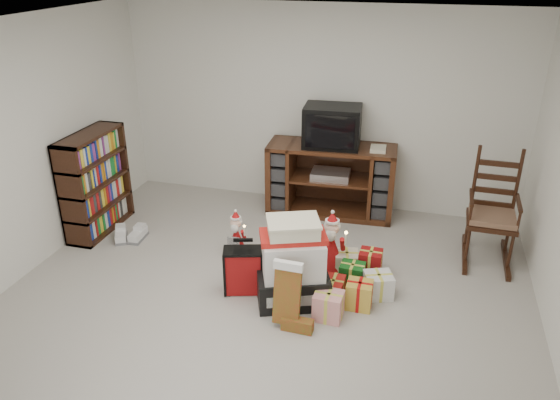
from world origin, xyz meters
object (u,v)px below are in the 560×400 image
object	(u,v)px
santa_figurine	(331,248)
mrs_claus_figurine	(237,238)
bookshelf	(96,184)
sneaker_pair	(130,235)
teddy_bear	(305,278)
crt_television	(332,126)
tv_stand	(331,180)
red_suitcase	(244,271)
gift_cluster	(354,281)
gift_pile	(293,267)
rocking_chair	(490,221)

from	to	relation	value
santa_figurine	mrs_claus_figurine	xyz separation A→B (m)	(-1.04, 0.03, -0.05)
bookshelf	sneaker_pair	bearing A→B (deg)	-18.64
teddy_bear	santa_figurine	bearing A→B (deg)	69.71
santa_figurine	crt_television	bearing A→B (deg)	101.65
tv_stand	santa_figurine	xyz separation A→B (m)	(0.27, -1.37, -0.19)
teddy_bear	crt_television	distance (m)	2.07
bookshelf	sneaker_pair	size ratio (longest dim) A/B	2.99
sneaker_pair	tv_stand	bearing A→B (deg)	13.93
tv_stand	red_suitcase	distance (m)	2.04
teddy_bear	mrs_claus_figurine	world-z (taller)	mrs_claus_figurine
mrs_claus_figurine	gift_cluster	size ratio (longest dim) A/B	0.51
gift_pile	gift_cluster	world-z (taller)	gift_pile
rocking_chair	santa_figurine	bearing A→B (deg)	-153.49
red_suitcase	mrs_claus_figurine	world-z (taller)	red_suitcase
rocking_chair	crt_television	bearing A→B (deg)	162.59
rocking_chair	sneaker_pair	xyz separation A→B (m)	(-3.92, -0.71, -0.37)
sneaker_pair	crt_television	xyz separation A→B (m)	(2.07, 1.33, 1.08)
sneaker_pair	teddy_bear	bearing A→B (deg)	-31.26
teddy_bear	mrs_claus_figurine	xyz separation A→B (m)	(-0.87, 0.48, 0.06)
gift_pile	crt_television	distance (m)	2.12
bookshelf	mrs_claus_figurine	bearing A→B (deg)	-5.11
tv_stand	rocking_chair	bearing A→B (deg)	-22.21
tv_stand	teddy_bear	world-z (taller)	tv_stand
teddy_bear	crt_television	world-z (taller)	crt_television
gift_cluster	santa_figurine	bearing A→B (deg)	132.14
tv_stand	rocking_chair	size ratio (longest dim) A/B	1.27
red_suitcase	teddy_bear	world-z (taller)	red_suitcase
rocking_chair	gift_pile	bearing A→B (deg)	-141.98
crt_television	sneaker_pair	bearing A→B (deg)	-151.57
red_suitcase	crt_television	bearing A→B (deg)	59.99
bookshelf	santa_figurine	distance (m)	2.83
rocking_chair	crt_television	world-z (taller)	crt_television
gift_cluster	bookshelf	bearing A→B (deg)	170.70
santa_figurine	crt_television	distance (m)	1.64
red_suitcase	teddy_bear	distance (m)	0.60
bookshelf	teddy_bear	world-z (taller)	bookshelf
gift_pile	gift_cluster	xyz separation A→B (m)	(0.54, 0.30, -0.24)
santa_figurine	tv_stand	bearing A→B (deg)	101.23
rocking_chair	crt_television	distance (m)	2.07
red_suitcase	crt_television	xyz separation A→B (m)	(0.46, 1.97, 0.90)
mrs_claus_figurine	gift_cluster	bearing A→B (deg)	-14.72
red_suitcase	gift_cluster	distance (m)	1.07
bookshelf	sneaker_pair	distance (m)	0.71
gift_pile	bookshelf	bearing A→B (deg)	141.02
gift_pile	gift_cluster	bearing A→B (deg)	7.14
bookshelf	santa_figurine	xyz separation A→B (m)	(2.81, -0.19, -0.31)
gift_pile	tv_stand	bearing A→B (deg)	69.09
red_suitcase	gift_pile	bearing A→B (deg)	-18.14
tv_stand	sneaker_pair	distance (m)	2.50
rocking_chair	gift_pile	distance (m)	2.26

